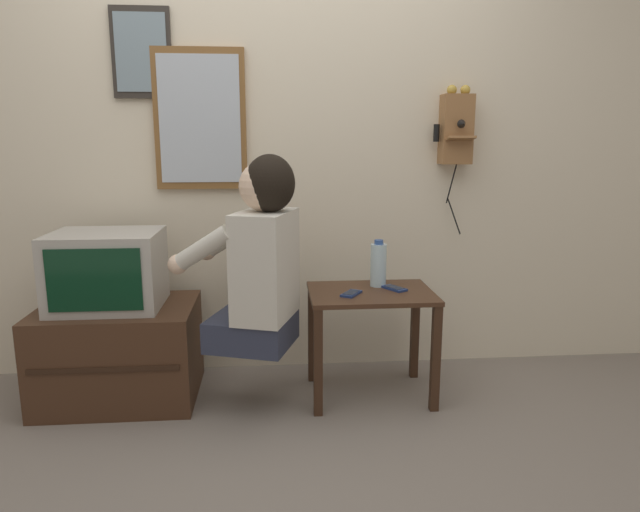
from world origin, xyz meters
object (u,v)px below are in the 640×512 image
at_px(cell_phone_held, 351,293).
at_px(wall_mirror, 200,119).
at_px(wall_phone_antique, 456,128).
at_px(person, 260,256).
at_px(television, 107,270).
at_px(water_bottle, 378,265).
at_px(cell_phone_spare, 394,288).
at_px(framed_picture, 141,53).

bearing_deg(cell_phone_held, wall_mirror, -179.37).
distance_m(wall_phone_antique, wall_mirror, 1.33).
height_order(person, television, person).
relative_size(television, water_bottle, 2.13).
bearing_deg(person, cell_phone_held, -64.24).
relative_size(person, water_bottle, 3.76).
height_order(person, cell_phone_spare, person).
xyz_separation_m(wall_phone_antique, wall_mirror, (-1.33, 0.04, 0.04)).
height_order(wall_phone_antique, cell_phone_spare, wall_phone_antique).
xyz_separation_m(television, water_bottle, (1.30, 0.02, -0.00)).
height_order(person, water_bottle, person).
distance_m(television, water_bottle, 1.30).
bearing_deg(wall_mirror, cell_phone_spare, -21.69).
distance_m(cell_phone_held, water_bottle, 0.24).
bearing_deg(wall_phone_antique, water_bottle, -149.96).
relative_size(wall_phone_antique, wall_mirror, 1.10).
distance_m(television, framed_picture, 1.09).
height_order(wall_mirror, cell_phone_held, wall_mirror).
bearing_deg(television, wall_phone_antique, 9.16).
height_order(wall_phone_antique, cell_phone_held, wall_phone_antique).
bearing_deg(wall_mirror, person, -59.50).
bearing_deg(person, television, 94.11).
distance_m(person, cell_phone_spare, 0.69).
relative_size(wall_phone_antique, water_bottle, 3.33).
relative_size(framed_picture, cell_phone_held, 3.20).
xyz_separation_m(person, cell_phone_held, (0.42, 0.05, -0.20)).
distance_m(person, television, 0.75).
bearing_deg(framed_picture, cell_phone_spare, -17.28).
bearing_deg(person, framed_picture, 66.66).
relative_size(cell_phone_held, cell_phone_spare, 1.00).
distance_m(framed_picture, cell_phone_held, 1.58).
xyz_separation_m(television, wall_phone_antique, (1.75, 0.28, 0.66)).
xyz_separation_m(television, wall_mirror, (0.43, 0.32, 0.71)).
xyz_separation_m(wall_phone_antique, cell_phone_spare, (-0.38, -0.34, -0.77)).
xyz_separation_m(wall_mirror, cell_phone_spare, (0.95, -0.38, -0.81)).
xyz_separation_m(framed_picture, wall_mirror, (0.27, -0.00, -0.32)).
height_order(person, framed_picture, framed_picture).
distance_m(person, wall_phone_antique, 1.26).
distance_m(television, wall_phone_antique, 1.89).
distance_m(framed_picture, wall_mirror, 0.42).
relative_size(wall_mirror, cell_phone_spare, 5.15).
distance_m(television, cell_phone_spare, 1.38).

